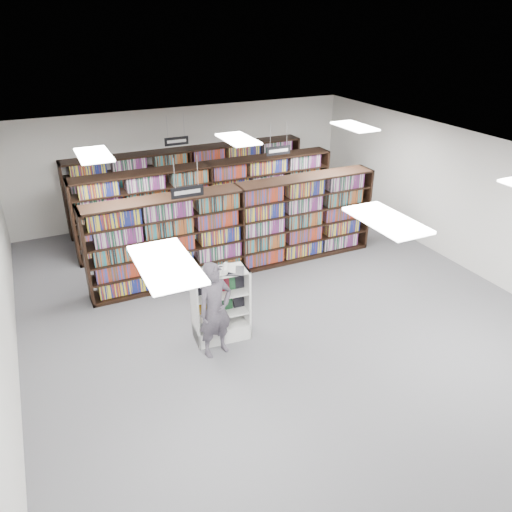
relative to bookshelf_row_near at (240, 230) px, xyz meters
name	(u,v)px	position (x,y,z in m)	size (l,w,h in m)	color
floor	(278,310)	(0.00, -2.00, -1.05)	(12.00, 12.00, 0.00)	#5A595F
ceiling	(282,161)	(0.00, -2.00, 2.15)	(10.00, 12.00, 0.10)	silver
wall_back	(185,163)	(0.00, 4.00, 0.55)	(10.00, 0.10, 3.20)	silver
wall_right	(470,203)	(5.00, -2.00, 0.55)	(0.10, 12.00, 3.20)	silver
bookshelf_row_near	(240,230)	(0.00, 0.00, 0.00)	(7.00, 0.60, 2.10)	black
bookshelf_row_mid	(210,202)	(0.00, 2.00, 0.00)	(7.00, 0.60, 2.10)	black
bookshelf_row_far	(190,184)	(0.00, 3.70, 0.00)	(7.00, 0.60, 2.10)	black
aisle_sign_left	(187,191)	(-1.50, -1.00, 1.48)	(0.65, 0.02, 0.80)	#B2B2B7
aisle_sign_right	(278,150)	(1.50, 1.00, 1.48)	(0.65, 0.02, 0.80)	#B2B2B7
aisle_sign_center	(176,140)	(-0.50, 3.00, 1.48)	(0.65, 0.02, 0.80)	#B2B2B7
troffer_front_left	(166,264)	(-3.00, -5.00, 2.11)	(0.60, 1.20, 0.04)	white
troffer_front_center	(387,220)	(0.00, -5.00, 2.11)	(0.60, 1.20, 0.04)	white
troffer_back_left	(94,155)	(-3.00, 0.00, 2.11)	(0.60, 1.20, 0.04)	white
troffer_back_center	(238,139)	(0.00, 0.00, 2.11)	(0.60, 1.20, 0.04)	white
troffer_back_right	(355,126)	(3.00, 0.00, 2.11)	(0.60, 1.20, 0.04)	white
endcap_display	(221,314)	(-1.41, -2.35, -0.56)	(1.07, 0.60, 1.44)	silver
open_book	(226,270)	(-1.31, -2.45, 0.42)	(0.72, 0.59, 0.13)	black
shopper	(215,310)	(-1.66, -2.78, -0.14)	(0.66, 0.44, 1.82)	#544E59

